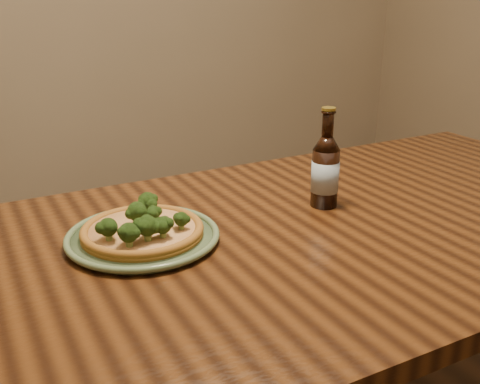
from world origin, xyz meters
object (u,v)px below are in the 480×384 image
beer_bottle (325,170)px  table (344,254)px  plate (143,236)px  pizza (142,229)px

beer_bottle → table: bearing=-84.7°
table → beer_bottle: beer_bottle is taller
plate → pizza: 0.02m
pizza → beer_bottle: beer_bottle is taller
table → plate: 0.47m
table → pizza: size_ratio=6.47×
pizza → beer_bottle: bearing=-1.1°
plate → pizza: size_ratio=1.26×
plate → pizza: bearing=-102.5°
table → beer_bottle: (-0.01, 0.08, 0.18)m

